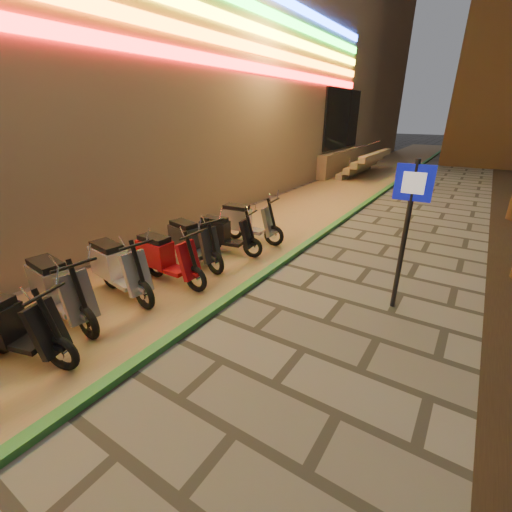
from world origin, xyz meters
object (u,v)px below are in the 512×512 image
Objects in this scene: scooter_6 at (117,268)px; scooter_8 at (191,242)px; scooter_7 at (165,257)px; scooter_10 at (245,222)px; scooter_9 at (224,234)px; scooter_5 at (58,289)px; scooter_4 at (10,326)px; pedestrian_sign at (408,217)px.

scooter_6 reaches higher than scooter_8.
scooter_8 reaches higher than scooter_7.
scooter_10 reaches higher than scooter_7.
scooter_8 is 1.07× the size of scooter_9.
scooter_8 is 0.93m from scooter_9.
scooter_8 is at bearing 91.19° from scooter_5.
scooter_6 is 1.03× the size of scooter_8.
scooter_6 is 1.11× the size of scooter_9.
scooter_9 is at bearing -93.55° from scooter_10.
scooter_4 is at bearing -71.72° from scooter_6.
pedestrian_sign is 1.40× the size of scooter_5.
scooter_4 is 0.94× the size of scooter_5.
scooter_9 is at bearing 89.47° from scooter_7.
scooter_4 is (-4.04, -4.28, -1.12)m from pedestrian_sign.
scooter_8 is (-4.23, -0.54, -1.12)m from pedestrian_sign.
scooter_6 reaches higher than scooter_4.
scooter_7 is at bearing 74.63° from scooter_4.
scooter_10 is (-0.04, 5.61, 0.01)m from scooter_4.
scooter_6 is 1.79m from scooter_8.
scooter_6 is 1.05× the size of scooter_7.
scooter_5 is 1.05m from scooter_6.
scooter_7 reaches higher than scooter_9.
scooter_7 is at bearing 84.03° from scooter_5.
scooter_5 reaches higher than scooter_10.
scooter_7 is 1.85m from scooter_9.
scooter_8 is at bearing 100.68° from scooter_7.
pedestrian_sign is 5.70m from scooter_5.
pedestrian_sign reaches higher than scooter_9.
scooter_9 is at bearing 88.81° from scooter_8.
pedestrian_sign is 4.47m from scooter_7.
scooter_5 reaches higher than scooter_9.
scooter_9 is (0.01, 4.64, -0.03)m from scooter_4.
scooter_5 is at bearing -85.19° from scooter_6.
scooter_5 is (-4.46, -3.38, -1.09)m from pedestrian_sign.
scooter_7 is (0.34, 0.85, -0.02)m from scooter_6.
scooter_6 is at bearing -107.18° from scooter_9.
pedestrian_sign is at bearing -24.36° from scooter_10.
scooter_10 is at bearing 90.78° from scooter_7.
pedestrian_sign is 5.99m from scooter_4.
scooter_7 is 1.05× the size of scooter_9.
scooter_7 is at bearing -100.24° from scooter_9.
pedestrian_sign is 1.50× the size of scooter_7.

